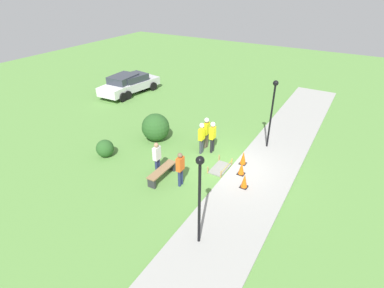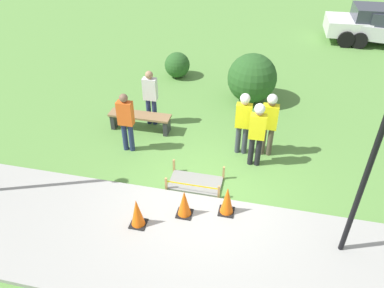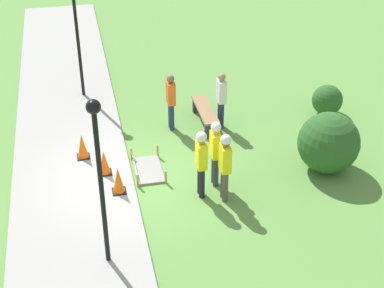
{
  "view_description": "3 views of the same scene",
  "coord_description": "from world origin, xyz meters",
  "px_view_note": "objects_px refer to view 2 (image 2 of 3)",
  "views": [
    {
      "loc": [
        -11.66,
        -4.59,
        8.42
      ],
      "look_at": [
        -0.7,
        1.85,
        1.2
      ],
      "focal_mm": 28.0,
      "sensor_mm": 36.0,
      "label": 1
    },
    {
      "loc": [
        1.08,
        -6.23,
        6.06
      ],
      "look_at": [
        -0.57,
        1.04,
        0.75
      ],
      "focal_mm": 35.0,
      "sensor_mm": 36.0,
      "label": 2
    },
    {
      "loc": [
        12.27,
        -1.12,
        8.62
      ],
      "look_at": [
        0.09,
        1.52,
        0.95
      ],
      "focal_mm": 55.0,
      "sensor_mm": 36.0,
      "label": 3
    }
  ],
  "objects_px": {
    "bystander_in_gray_shirt": "(150,95)",
    "lamppost_near": "(376,147)",
    "traffic_cone_far_patch": "(184,203)",
    "parked_car_white": "(377,24)",
    "worker_trainee": "(243,119)",
    "park_bench": "(140,119)",
    "bystander_in_orange_shirt": "(126,119)",
    "traffic_cone_near_patch": "(137,213)",
    "traffic_cone_sidewalk_edge": "(227,200)",
    "worker_assistant": "(257,130)",
    "worker_supervisor": "(270,120)"
  },
  "relations": [
    {
      "from": "traffic_cone_far_patch",
      "to": "parked_car_white",
      "type": "distance_m",
      "value": 13.64
    },
    {
      "from": "traffic_cone_far_patch",
      "to": "traffic_cone_sidewalk_edge",
      "type": "xyz_separation_m",
      "value": [
        0.88,
        0.26,
        0.02
      ]
    },
    {
      "from": "traffic_cone_sidewalk_edge",
      "to": "bystander_in_orange_shirt",
      "type": "height_order",
      "value": "bystander_in_orange_shirt"
    },
    {
      "from": "traffic_cone_near_patch",
      "to": "traffic_cone_far_patch",
      "type": "xyz_separation_m",
      "value": [
        0.88,
        0.5,
        -0.01
      ]
    },
    {
      "from": "bystander_in_orange_shirt",
      "to": "worker_trainee",
      "type": "bearing_deg",
      "value": 10.55
    },
    {
      "from": "traffic_cone_near_patch",
      "to": "worker_trainee",
      "type": "relative_size",
      "value": 0.39
    },
    {
      "from": "traffic_cone_far_patch",
      "to": "traffic_cone_sidewalk_edge",
      "type": "height_order",
      "value": "traffic_cone_sidewalk_edge"
    },
    {
      "from": "bystander_in_gray_shirt",
      "to": "lamppost_near",
      "type": "distance_m",
      "value": 6.53
    },
    {
      "from": "traffic_cone_far_patch",
      "to": "parked_car_white",
      "type": "relative_size",
      "value": 0.15
    },
    {
      "from": "worker_supervisor",
      "to": "traffic_cone_sidewalk_edge",
      "type": "bearing_deg",
      "value": -105.49
    },
    {
      "from": "bystander_in_orange_shirt",
      "to": "lamppost_near",
      "type": "height_order",
      "value": "lamppost_near"
    },
    {
      "from": "park_bench",
      "to": "parked_car_white",
      "type": "distance_m",
      "value": 12.12
    },
    {
      "from": "traffic_cone_near_patch",
      "to": "bystander_in_gray_shirt",
      "type": "distance_m",
      "value": 4.19
    },
    {
      "from": "worker_supervisor",
      "to": "worker_assistant",
      "type": "bearing_deg",
      "value": -117.51
    },
    {
      "from": "bystander_in_orange_shirt",
      "to": "worker_assistant",
      "type": "bearing_deg",
      "value": 1.88
    },
    {
      "from": "traffic_cone_near_patch",
      "to": "lamppost_near",
      "type": "height_order",
      "value": "lamppost_near"
    },
    {
      "from": "traffic_cone_far_patch",
      "to": "worker_trainee",
      "type": "height_order",
      "value": "worker_trainee"
    },
    {
      "from": "traffic_cone_far_patch",
      "to": "worker_supervisor",
      "type": "bearing_deg",
      "value": 60.23
    },
    {
      "from": "worker_assistant",
      "to": "bystander_in_gray_shirt",
      "type": "distance_m",
      "value": 3.43
    },
    {
      "from": "worker_assistant",
      "to": "worker_trainee",
      "type": "xyz_separation_m",
      "value": [
        -0.39,
        0.44,
        -0.01
      ]
    },
    {
      "from": "traffic_cone_far_patch",
      "to": "park_bench",
      "type": "distance_m",
      "value": 3.76
    },
    {
      "from": "bystander_in_orange_shirt",
      "to": "lamppost_near",
      "type": "bearing_deg",
      "value": -23.74
    },
    {
      "from": "worker_trainee",
      "to": "bystander_in_orange_shirt",
      "type": "distance_m",
      "value": 3.03
    },
    {
      "from": "worker_trainee",
      "to": "parked_car_white",
      "type": "height_order",
      "value": "worker_trainee"
    },
    {
      "from": "traffic_cone_far_patch",
      "to": "worker_supervisor",
      "type": "xyz_separation_m",
      "value": [
        1.56,
        2.73,
        0.65
      ]
    },
    {
      "from": "traffic_cone_sidewalk_edge",
      "to": "worker_supervisor",
      "type": "xyz_separation_m",
      "value": [
        0.68,
        2.47,
        0.63
      ]
    },
    {
      "from": "traffic_cone_sidewalk_edge",
      "to": "traffic_cone_near_patch",
      "type": "bearing_deg",
      "value": -156.55
    },
    {
      "from": "lamppost_near",
      "to": "traffic_cone_sidewalk_edge",
      "type": "bearing_deg",
      "value": 168.41
    },
    {
      "from": "traffic_cone_far_patch",
      "to": "worker_supervisor",
      "type": "distance_m",
      "value": 3.21
    },
    {
      "from": "traffic_cone_sidewalk_edge",
      "to": "bystander_in_orange_shirt",
      "type": "bearing_deg",
      "value": 147.92
    },
    {
      "from": "traffic_cone_sidewalk_edge",
      "to": "park_bench",
      "type": "bearing_deg",
      "value": 136.02
    },
    {
      "from": "worker_supervisor",
      "to": "parked_car_white",
      "type": "distance_m",
      "value": 10.51
    },
    {
      "from": "lamppost_near",
      "to": "traffic_cone_near_patch",
      "type": "bearing_deg",
      "value": -176.09
    },
    {
      "from": "worker_supervisor",
      "to": "parked_car_white",
      "type": "xyz_separation_m",
      "value": [
        4.18,
        9.64,
        -0.27
      ]
    },
    {
      "from": "worker_supervisor",
      "to": "bystander_in_gray_shirt",
      "type": "xyz_separation_m",
      "value": [
        -3.43,
        0.81,
        -0.11
      ]
    },
    {
      "from": "worker_assistant",
      "to": "parked_car_white",
      "type": "bearing_deg",
      "value": 66.35
    },
    {
      "from": "worker_trainee",
      "to": "bystander_in_gray_shirt",
      "type": "bearing_deg",
      "value": 162.53
    },
    {
      "from": "worker_trainee",
      "to": "lamppost_near",
      "type": "relative_size",
      "value": 0.47
    },
    {
      "from": "worker_trainee",
      "to": "bystander_in_orange_shirt",
      "type": "xyz_separation_m",
      "value": [
        -2.98,
        -0.55,
        -0.09
      ]
    },
    {
      "from": "worker_supervisor",
      "to": "lamppost_near",
      "type": "bearing_deg",
      "value": -60.55
    },
    {
      "from": "park_bench",
      "to": "parked_car_white",
      "type": "height_order",
      "value": "parked_car_white"
    },
    {
      "from": "park_bench",
      "to": "lamppost_near",
      "type": "height_order",
      "value": "lamppost_near"
    },
    {
      "from": "traffic_cone_near_patch",
      "to": "bystander_in_gray_shirt",
      "type": "height_order",
      "value": "bystander_in_gray_shirt"
    },
    {
      "from": "traffic_cone_sidewalk_edge",
      "to": "worker_trainee",
      "type": "xyz_separation_m",
      "value": [
        0.03,
        2.4,
        0.61
      ]
    },
    {
      "from": "traffic_cone_sidewalk_edge",
      "to": "lamppost_near",
      "type": "bearing_deg",
      "value": -11.59
    },
    {
      "from": "bystander_in_gray_shirt",
      "to": "traffic_cone_near_patch",
      "type": "bearing_deg",
      "value": -76.27
    },
    {
      "from": "worker_assistant",
      "to": "worker_trainee",
      "type": "distance_m",
      "value": 0.59
    },
    {
      "from": "worker_trainee",
      "to": "lamppost_near",
      "type": "bearing_deg",
      "value": -51.2
    },
    {
      "from": "traffic_cone_far_patch",
      "to": "bystander_in_gray_shirt",
      "type": "relative_size",
      "value": 0.39
    },
    {
      "from": "bystander_in_gray_shirt",
      "to": "parked_car_white",
      "type": "relative_size",
      "value": 0.39
    }
  ]
}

